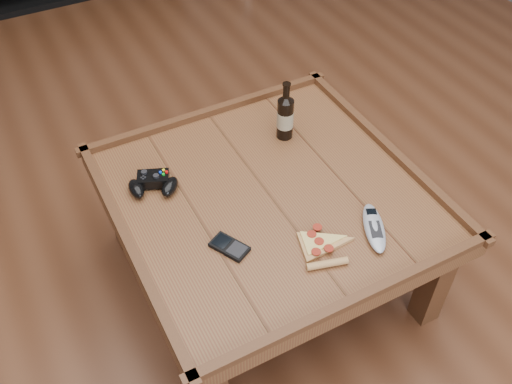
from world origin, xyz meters
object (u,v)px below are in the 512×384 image
pizza_slice (320,246)px  remote_control (374,228)px  game_controller (153,184)px  smartphone (229,247)px  beer_bottle (285,116)px  coffee_table (269,206)px

pizza_slice → remote_control: (0.18, -0.02, 0.01)m
game_controller → remote_control: bearing=-19.8°
game_controller → smartphone: bearing=-49.5°
beer_bottle → smartphone: size_ratio=1.75×
game_controller → coffee_table: bearing=-8.7°
pizza_slice → game_controller: bearing=142.5°
beer_bottle → remote_control: beer_bottle is taller
coffee_table → beer_bottle: bearing=50.7°
game_controller → remote_control: 0.73m
pizza_slice → beer_bottle: bearing=87.3°
coffee_table → pizza_slice: coffee_table is taller
beer_bottle → remote_control: (0.02, -0.53, -0.08)m
coffee_table → smartphone: coffee_table is taller
beer_bottle → pizza_slice: size_ratio=0.91×
smartphone → remote_control: bearing=-46.7°
smartphone → remote_control: (0.43, -0.15, 0.01)m
coffee_table → remote_control: bearing=-54.4°
beer_bottle → smartphone: 0.57m
game_controller → pizza_slice: (0.36, -0.47, -0.02)m
remote_control → coffee_table: bearing=151.2°
smartphone → coffee_table: bearing=6.3°
coffee_table → remote_control: size_ratio=4.90×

